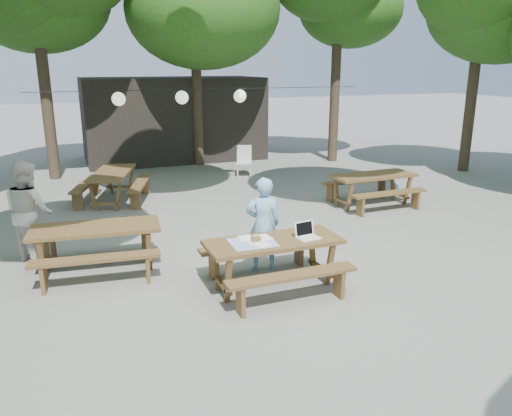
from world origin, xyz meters
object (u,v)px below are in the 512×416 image
Objects in this scene: picnic_table_nw at (97,248)px; woman at (263,224)px; plastic_chair at (244,167)px; main_picnic_table at (273,263)px; second_person at (29,211)px.

picnic_table_nw is 2.70m from woman.
woman is 1.70× the size of plastic_chair.
main_picnic_table is 2.88m from picnic_table_nw.
woman reaches higher than picnic_table_nw.
plastic_chair is at bearing -97.69° from woman.
second_person is (-3.38, 2.52, 0.47)m from main_picnic_table.
second_person reaches higher than woman.
second_person reaches higher than picnic_table_nw.
woman is 3.94m from second_person.
main_picnic_table is 7.80m from plastic_chair.
second_person is (-0.99, 0.90, 0.47)m from picnic_table_nw.
picnic_table_nw is at bearing -164.46° from second_person.
main_picnic_table is 0.96× the size of picnic_table_nw.
second_person is 7.53m from plastic_chair.
picnic_table_nw is at bearing 145.86° from main_picnic_table.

